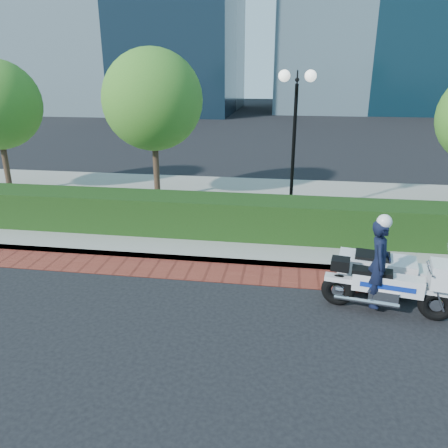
# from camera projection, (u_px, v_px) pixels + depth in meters

# --- Properties ---
(ground) EXTENTS (120.00, 120.00, 0.00)m
(ground) POSITION_uv_depth(u_px,v_px,m) (235.00, 308.00, 8.48)
(ground) COLOR black
(ground) RESTS_ON ground
(brick_strip) EXTENTS (60.00, 1.00, 0.01)m
(brick_strip) POSITION_uv_depth(u_px,v_px,m) (243.00, 274.00, 9.88)
(brick_strip) COLOR maroon
(brick_strip) RESTS_ON ground
(sidewalk) EXTENTS (60.00, 8.00, 0.15)m
(sidewalk) POSITION_uv_depth(u_px,v_px,m) (259.00, 210.00, 14.04)
(sidewalk) COLOR gray
(sidewalk) RESTS_ON ground
(hedge_main) EXTENTS (18.00, 1.20, 1.00)m
(hedge_main) POSITION_uv_depth(u_px,v_px,m) (252.00, 217.00, 11.61)
(hedge_main) COLOR black
(hedge_main) RESTS_ON sidewalk
(lamppost) EXTENTS (1.02, 0.70, 4.21)m
(lamppost) POSITION_uv_depth(u_px,v_px,m) (295.00, 123.00, 12.18)
(lamppost) COLOR black
(lamppost) RESTS_ON sidewalk
(tree_b) EXTENTS (3.20, 3.20, 4.89)m
(tree_b) POSITION_uv_depth(u_px,v_px,m) (153.00, 100.00, 13.86)
(tree_b) COLOR #332319
(tree_b) RESTS_ON sidewalk
(police_motorcycle) EXTENTS (2.40, 1.90, 1.95)m
(police_motorcycle) POSITION_uv_depth(u_px,v_px,m) (382.00, 272.00, 8.47)
(police_motorcycle) COLOR black
(police_motorcycle) RESTS_ON ground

